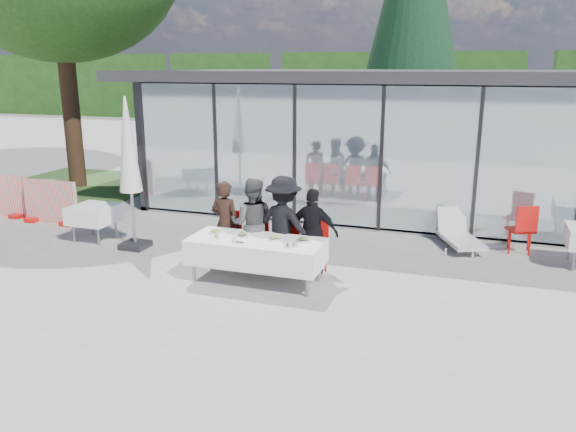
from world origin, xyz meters
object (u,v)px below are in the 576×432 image
at_px(plate_c, 274,238).
at_px(plate_extra, 291,245).
at_px(diner_a, 225,223).
at_px(diner_chair_d, 315,243).
at_px(diner_c, 284,225).
at_px(market_umbrella, 129,153).
at_px(diner_chair_c, 286,240).
at_px(plate_d, 303,240).
at_px(diner_b, 252,224).
at_px(dining_table, 256,251).
at_px(diner_chair_a, 229,234).
at_px(spare_table_left, 94,214).
at_px(plate_a, 216,231).
at_px(diner_chair_b, 255,237).
at_px(folded_eyeglasses, 239,242).
at_px(plate_b, 242,235).
at_px(diner_d, 313,232).
at_px(spare_chair_b, 523,227).
at_px(lounger, 458,234).
at_px(juice_bottle, 217,234).

relative_size(plate_c, plate_extra, 1.00).
distance_m(diner_a, plate_extra, 1.70).
height_order(diner_chair_d, plate_extra, diner_chair_d).
relative_size(diner_c, market_umbrella, 0.57).
bearing_deg(diner_chair_c, market_umbrella, 176.97).
bearing_deg(plate_d, diner_b, 156.92).
relative_size(dining_table, diner_chair_d, 2.32).
xyz_separation_m(diner_chair_a, diner_chair_d, (1.65, 0.00, 0.00)).
xyz_separation_m(diner_c, spare_table_left, (-4.37, 0.51, -0.31)).
height_order(dining_table, diner_a, diner_a).
bearing_deg(plate_a, diner_chair_c, 29.89).
height_order(diner_chair_b, folded_eyeglasses, diner_chair_b).
bearing_deg(plate_b, diner_d, 26.34).
height_order(diner_b, market_umbrella, market_umbrella).
height_order(diner_chair_d, plate_c, diner_chair_d).
bearing_deg(plate_a, diner_chair_a, 93.94).
xyz_separation_m(diner_chair_b, plate_extra, (0.98, -0.91, 0.24)).
height_order(plate_b, spare_chair_b, spare_chair_b).
distance_m(diner_c, plate_c, 0.55).
bearing_deg(plate_extra, diner_d, 79.83).
distance_m(diner_c, plate_d, 0.69).
bearing_deg(diner_d, lounger, -129.94).
xyz_separation_m(diner_b, plate_a, (-0.49, -0.49, -0.05)).
bearing_deg(diner_chair_d, plate_d, -92.70).
height_order(spare_chair_b, lounger, spare_chair_b).
bearing_deg(spare_table_left, market_umbrella, -10.74).
bearing_deg(diner_b, plate_d, 146.57).
distance_m(diner_d, plate_d, 0.47).
height_order(diner_d, spare_table_left, diner_d).
distance_m(diner_d, plate_a, 1.68).
bearing_deg(juice_bottle, plate_a, 119.78).
distance_m(diner_chair_d, spare_chair_b, 4.20).
distance_m(diner_b, market_umbrella, 2.90).
bearing_deg(dining_table, spare_table_left, 164.54).
bearing_deg(plate_c, plate_extra, -32.55).
bearing_deg(diner_a, spare_chair_b, -149.43).
bearing_deg(plate_a, juice_bottle, -60.22).
xyz_separation_m(diner_chair_c, plate_c, (0.01, -0.66, 0.24)).
distance_m(diner_b, diner_chair_d, 1.17).
xyz_separation_m(diner_a, diner_chair_b, (0.53, 0.12, -0.25)).
xyz_separation_m(diner_a, spare_table_left, (-3.25, 0.51, -0.23)).
distance_m(diner_c, diner_d, 0.54).
bearing_deg(diner_chair_b, plate_b, -87.22).
bearing_deg(market_umbrella, plate_c, -14.36).
bearing_deg(diner_a, diner_b, -174.37).
bearing_deg(diner_c, diner_a, 13.39).
distance_m(diner_c, plate_a, 1.19).
relative_size(diner_a, diner_c, 0.91).
relative_size(dining_table, plate_b, 8.69).
bearing_deg(diner_chair_b, dining_table, -67.20).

